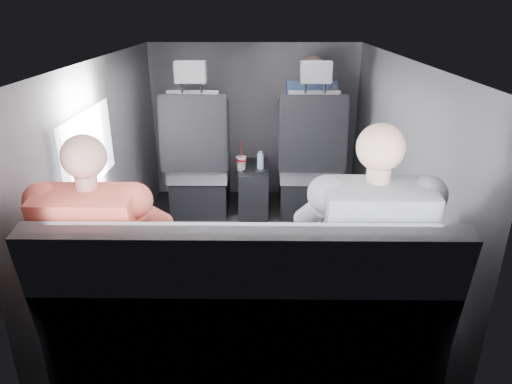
{
  "coord_description": "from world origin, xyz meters",
  "views": [
    {
      "loc": [
        0.06,
        -2.68,
        1.62
      ],
      "look_at": [
        0.03,
        -0.05,
        0.55
      ],
      "focal_mm": 32.0,
      "sensor_mm": 36.0,
      "label": 1
    }
  ],
  "objects_px": {
    "passenger_rear_left": "(108,257)",
    "rear_bench": "(247,330)",
    "front_seat_right": "(309,168)",
    "water_bottle": "(260,161)",
    "front_seat_left": "(199,168)",
    "laptop_black": "(365,239)",
    "center_console": "(254,189)",
    "laptop_white": "(113,238)",
    "passenger_rear_right": "(363,255)",
    "soda_cup": "(241,163)",
    "passenger_front_right": "(310,118)"
  },
  "relations": [
    {
      "from": "passenger_rear_left",
      "to": "rear_bench",
      "type": "bearing_deg",
      "value": -9.05
    },
    {
      "from": "front_seat_right",
      "to": "passenger_rear_left",
      "type": "xyz_separation_m",
      "value": [
        -1.05,
        -1.81,
        0.22
      ]
    },
    {
      "from": "water_bottle",
      "to": "front_seat_left",
      "type": "bearing_deg",
      "value": 175.71
    },
    {
      "from": "water_bottle",
      "to": "laptop_black",
      "type": "xyz_separation_m",
      "value": [
        0.49,
        -1.63,
        0.17
      ]
    },
    {
      "from": "center_console",
      "to": "front_seat_left",
      "type": "bearing_deg",
      "value": -174.93
    },
    {
      "from": "center_console",
      "to": "laptop_black",
      "type": "relative_size",
      "value": 1.29
    },
    {
      "from": "laptop_white",
      "to": "passenger_rear_right",
      "type": "bearing_deg",
      "value": -7.33
    },
    {
      "from": "soda_cup",
      "to": "center_console",
      "type": "bearing_deg",
      "value": 44.61
    },
    {
      "from": "rear_bench",
      "to": "water_bottle",
      "type": "distance_m",
      "value": 1.87
    },
    {
      "from": "front_seat_right",
      "to": "passenger_front_right",
      "type": "bearing_deg",
      "value": 85.21
    },
    {
      "from": "passenger_rear_left",
      "to": "passenger_rear_right",
      "type": "bearing_deg",
      "value": -0.04
    },
    {
      "from": "laptop_black",
      "to": "rear_bench",
      "type": "bearing_deg",
      "value": -156.21
    },
    {
      "from": "laptop_black",
      "to": "passenger_rear_left",
      "type": "bearing_deg",
      "value": -172.88
    },
    {
      "from": "water_bottle",
      "to": "rear_bench",
      "type": "bearing_deg",
      "value": -91.67
    },
    {
      "from": "soda_cup",
      "to": "laptop_black",
      "type": "bearing_deg",
      "value": -68.24
    },
    {
      "from": "laptop_white",
      "to": "passenger_rear_right",
      "type": "relative_size",
      "value": 0.27
    },
    {
      "from": "laptop_white",
      "to": "laptop_black",
      "type": "relative_size",
      "value": 0.91
    },
    {
      "from": "front_seat_left",
      "to": "water_bottle",
      "type": "xyz_separation_m",
      "value": [
        0.5,
        -0.04,
        0.07
      ]
    },
    {
      "from": "center_console",
      "to": "water_bottle",
      "type": "bearing_deg",
      "value": -55.05
    },
    {
      "from": "front_seat_left",
      "to": "center_console",
      "type": "height_order",
      "value": "front_seat_left"
    },
    {
      "from": "front_seat_left",
      "to": "passenger_front_right",
      "type": "xyz_separation_m",
      "value": [
        0.92,
        0.26,
        0.35
      ]
    },
    {
      "from": "front_seat_right",
      "to": "passenger_rear_right",
      "type": "xyz_separation_m",
      "value": [
        0.05,
        -1.81,
        0.23
      ]
    },
    {
      "from": "rear_bench",
      "to": "front_seat_right",
      "type": "bearing_deg",
      "value": 76.69
    },
    {
      "from": "laptop_black",
      "to": "passenger_rear_right",
      "type": "height_order",
      "value": "passenger_rear_right"
    },
    {
      "from": "front_seat_right",
      "to": "rear_bench",
      "type": "height_order",
      "value": "front_seat_right"
    },
    {
      "from": "rear_bench",
      "to": "soda_cup",
      "type": "distance_m",
      "value": 1.85
    },
    {
      "from": "front_seat_left",
      "to": "passenger_front_right",
      "type": "bearing_deg",
      "value": 15.64
    },
    {
      "from": "rear_bench",
      "to": "passenger_rear_right",
      "type": "bearing_deg",
      "value": 10.79
    },
    {
      "from": "soda_cup",
      "to": "passenger_front_right",
      "type": "xyz_separation_m",
      "value": [
        0.57,
        0.32,
        0.29
      ]
    },
    {
      "from": "rear_bench",
      "to": "passenger_rear_right",
      "type": "distance_m",
      "value": 0.6
    },
    {
      "from": "laptop_white",
      "to": "front_seat_left",
      "type": "bearing_deg",
      "value": 84.0
    },
    {
      "from": "rear_bench",
      "to": "soda_cup",
      "type": "height_order",
      "value": "rear_bench"
    },
    {
      "from": "soda_cup",
      "to": "laptop_white",
      "type": "relative_size",
      "value": 0.76
    },
    {
      "from": "soda_cup",
      "to": "passenger_rear_left",
      "type": "height_order",
      "value": "passenger_rear_left"
    },
    {
      "from": "front_seat_left",
      "to": "center_console",
      "type": "bearing_deg",
      "value": 5.07
    },
    {
      "from": "water_bottle",
      "to": "front_seat_right",
      "type": "bearing_deg",
      "value": 5.47
    },
    {
      "from": "soda_cup",
      "to": "passenger_rear_left",
      "type": "relative_size",
      "value": 0.21
    },
    {
      "from": "rear_bench",
      "to": "water_bottle",
      "type": "height_order",
      "value": "rear_bench"
    },
    {
      "from": "passenger_rear_left",
      "to": "front_seat_left",
      "type": "bearing_deg",
      "value": 85.21
    },
    {
      "from": "center_console",
      "to": "water_bottle",
      "type": "xyz_separation_m",
      "value": [
        0.05,
        -0.08,
        0.27
      ]
    },
    {
      "from": "front_seat_left",
      "to": "rear_bench",
      "type": "bearing_deg",
      "value": -76.69
    },
    {
      "from": "soda_cup",
      "to": "rear_bench",
      "type": "bearing_deg",
      "value": -86.89
    },
    {
      "from": "center_console",
      "to": "passenger_front_right",
      "type": "relative_size",
      "value": 0.58
    },
    {
      "from": "center_console",
      "to": "passenger_rear_left",
      "type": "bearing_deg",
      "value": -108.04
    },
    {
      "from": "laptop_black",
      "to": "passenger_rear_right",
      "type": "distance_m",
      "value": 0.15
    },
    {
      "from": "center_console",
      "to": "passenger_rear_right",
      "type": "bearing_deg",
      "value": -74.9
    },
    {
      "from": "passenger_rear_right",
      "to": "front_seat_left",
      "type": "bearing_deg",
      "value": 117.69
    },
    {
      "from": "laptop_white",
      "to": "passenger_rear_left",
      "type": "bearing_deg",
      "value": -80.8
    },
    {
      "from": "soda_cup",
      "to": "laptop_black",
      "type": "height_order",
      "value": "laptop_black"
    },
    {
      "from": "front_seat_right",
      "to": "center_console",
      "type": "distance_m",
      "value": 0.49
    }
  ]
}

